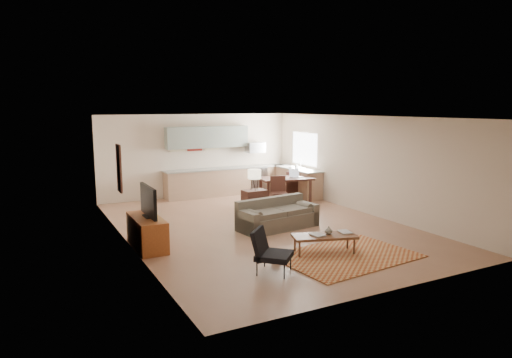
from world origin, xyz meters
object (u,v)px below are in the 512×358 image
tv_credenza (147,232)px  console_table (254,203)px  coffee_table (324,244)px  armchair (274,251)px  sofa (278,214)px  dining_table (285,190)px

tv_credenza → console_table: (3.28, 1.42, 0.03)m
coffee_table → armchair: armchair is taller
sofa → console_table: (0.06, 1.37, 0.00)m
console_table → coffee_table: bearing=-95.4°
console_table → dining_table: dining_table is taller
armchair → console_table: bearing=21.9°
coffee_table → console_table: size_ratio=1.79×
coffee_table → dining_table: dining_table is taller
coffee_table → sofa: bearing=104.2°
coffee_table → console_table: (0.20, 3.47, 0.17)m
armchair → dining_table: size_ratio=0.50×
tv_credenza → console_table: bearing=23.3°
sofa → console_table: bearing=79.7°
sofa → coffee_table: 2.11m
tv_credenza → armchair: bearing=-56.9°
sofa → dining_table: (1.67, 2.42, 0.04)m
armchair → dining_table: dining_table is taller
coffee_table → tv_credenza: size_ratio=0.91×
coffee_table → console_table: 3.48m
dining_table → sofa: bearing=-115.7°
sofa → console_table: 1.37m
coffee_table → armchair: size_ratio=1.64×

